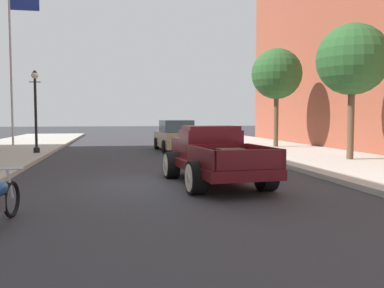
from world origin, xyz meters
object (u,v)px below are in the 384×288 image
Objects in this scene: hotrod_truck_maroon at (211,156)px; flagpole at (15,49)px; street_lamp_far at (35,105)px; street_tree_nearest at (352,60)px; street_tree_second at (277,74)px; car_background_tan at (176,137)px.

hotrod_truck_maroon is 17.59m from flagpole.
flagpole reaches higher than street_lamp_far.
flagpole is (-8.31, 14.66, 5.02)m from hotrod_truck_maroon.
flagpole reaches higher than street_tree_nearest.
hotrod_truck_maroon is 0.55× the size of flagpole.
street_lamp_far is 12.82m from street_tree_second.
street_tree_second is (-0.22, 7.14, 0.16)m from street_tree_nearest.
street_tree_second is at bearing 91.78° from street_tree_nearest.
hotrod_truck_maroon is 0.95× the size of street_tree_nearest.
car_background_tan is at bearing 130.33° from street_tree_nearest.
street_tree_nearest is at bearing -49.67° from car_background_tan.
street_tree_second is (6.32, 10.92, 3.46)m from hotrod_truck_maroon.
street_lamp_far is at bearing -69.43° from flagpole.
street_tree_nearest is 0.97× the size of street_tree_second.
street_tree_nearest is (12.79, -5.38, 1.67)m from street_lamp_far.
hotrod_truck_maroon is 8.25m from street_tree_nearest.
hotrod_truck_maroon is 1.15× the size of car_background_tan.
street_tree_second is at bearing 59.93° from hotrod_truck_maroon.
street_lamp_far is (-6.83, -1.65, 1.62)m from car_background_tan.
car_background_tan is at bearing 13.56° from street_lamp_far.
street_lamp_far is at bearing 157.21° from street_tree_nearest.
street_lamp_far is 6.79m from flagpole.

